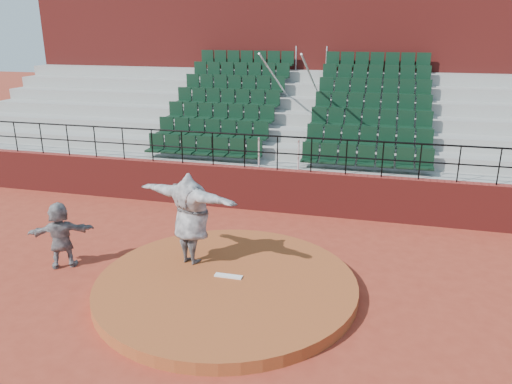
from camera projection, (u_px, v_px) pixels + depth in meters
ground at (226, 290)px, 10.57m from camera, size 90.00×90.00×0.00m
pitchers_mound at (226, 285)px, 10.53m from camera, size 5.50×5.50×0.25m
pitching_rubber at (228, 276)px, 10.63m from camera, size 0.60×0.15×0.03m
boundary_wall at (277, 190)px, 14.96m from camera, size 24.00×0.30×1.30m
wall_railing at (277, 145)px, 14.53m from camera, size 24.04×0.05×1.03m
seating_deck at (298, 139)px, 18.06m from camera, size 24.00×5.97×4.63m
press_box_facade at (316, 71)px, 21.03m from camera, size 24.00×3.00×7.10m
pitcher at (191, 218)px, 11.00m from camera, size 2.67×1.43×2.10m
fielder at (61, 235)px, 11.41m from camera, size 1.50×1.11×1.57m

